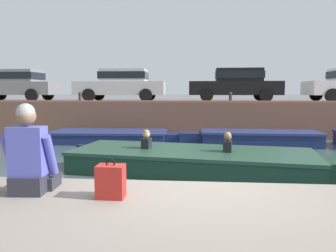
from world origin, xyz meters
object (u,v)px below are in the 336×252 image
(mooring_bollard_west, at_px, (80,97))
(backpack_on_ledge, at_px, (111,182))
(person_seated_left, at_px, (30,159))
(mooring_bollard_mid, at_px, (230,97))
(motorboat_passing, at_px, (203,161))
(boat_moored_central_navy, at_px, (254,138))
(car_leftmost_grey, at_px, (16,84))
(car_centre_black, at_px, (236,83))
(boat_moored_west_navy, at_px, (115,137))
(bottle_drink, at_px, (36,182))
(car_left_inner_silver, at_px, (122,84))

(mooring_bollard_west, xyz_separation_m, backpack_on_ledge, (4.26, -10.95, -0.69))
(person_seated_left, bearing_deg, mooring_bollard_mid, 73.39)
(motorboat_passing, bearing_deg, boat_moored_central_navy, 65.17)
(car_leftmost_grey, distance_m, mooring_bollard_mid, 10.70)
(car_centre_black, height_order, mooring_bollard_west, car_centre_black)
(motorboat_passing, xyz_separation_m, mooring_bollard_mid, (1.28, 6.13, 1.49))
(mooring_bollard_mid, bearing_deg, backpack_on_ledge, -102.00)
(boat_moored_west_navy, bearing_deg, boat_moored_central_navy, -2.23)
(mooring_bollard_mid, relative_size, person_seated_left, 0.46)
(boat_moored_west_navy, xyz_separation_m, boat_moored_central_navy, (5.32, -0.21, 0.04))
(motorboat_passing, relative_size, backpack_on_ledge, 17.80)
(mooring_bollard_mid, relative_size, backpack_on_ledge, 1.09)
(boat_moored_west_navy, height_order, car_leftmost_grey, car_leftmost_grey)
(car_leftmost_grey, bearing_deg, bottle_drink, -59.74)
(car_leftmost_grey, xyz_separation_m, bottle_drink, (7.32, -12.55, -1.37))
(mooring_bollard_west, height_order, person_seated_left, mooring_bollard_west)
(car_centre_black, distance_m, person_seated_left, 13.18)
(car_leftmost_grey, xyz_separation_m, car_centre_black, (10.97, -0.00, -0.00))
(boat_moored_central_navy, xyz_separation_m, mooring_bollard_mid, (-0.70, 1.86, 1.50))
(car_left_inner_silver, height_order, person_seated_left, car_left_inner_silver)
(motorboat_passing, relative_size, mooring_bollard_west, 16.32)
(bottle_drink, bearing_deg, car_centre_black, 73.79)
(motorboat_passing, height_order, backpack_on_ledge, backpack_on_ledge)
(boat_moored_central_navy, height_order, car_left_inner_silver, car_left_inner_silver)
(motorboat_passing, height_order, car_left_inner_silver, car_left_inner_silver)
(person_seated_left, height_order, backpack_on_ledge, person_seated_left)
(mooring_bollard_mid, relative_size, bottle_drink, 2.18)
(boat_moored_central_navy, relative_size, mooring_bollard_mid, 11.54)
(car_leftmost_grey, xyz_separation_m, mooring_bollard_mid, (10.53, -1.76, -0.61))
(car_centre_black, bearing_deg, mooring_bollard_mid, -103.91)
(boat_moored_central_navy, height_order, car_leftmost_grey, car_leftmost_grey)
(boat_moored_west_navy, relative_size, motorboat_passing, 0.73)
(mooring_bollard_west, bearing_deg, person_seated_left, -72.85)
(car_centre_black, distance_m, mooring_bollard_mid, 1.91)
(car_centre_black, relative_size, bottle_drink, 21.13)
(mooring_bollard_mid, xyz_separation_m, person_seated_left, (-3.24, -10.85, -0.49))
(car_leftmost_grey, bearing_deg, car_centre_black, -0.01)
(motorboat_passing, distance_m, mooring_bollard_west, 8.24)
(backpack_on_ledge, bearing_deg, boat_moored_west_navy, 103.85)
(boat_moored_central_navy, xyz_separation_m, bottle_drink, (-3.91, -8.93, 0.74))
(car_left_inner_silver, distance_m, person_seated_left, 12.80)
(bottle_drink, bearing_deg, motorboat_passing, 67.48)
(motorboat_passing, distance_m, backpack_on_ledge, 5.00)
(boat_moored_west_navy, xyz_separation_m, backpack_on_ledge, (2.29, -9.30, 0.85))
(mooring_bollard_mid, xyz_separation_m, backpack_on_ledge, (-2.33, -10.95, -0.69))
(motorboat_passing, xyz_separation_m, car_leftmost_grey, (-9.25, 7.89, 2.10))
(mooring_bollard_west, bearing_deg, motorboat_passing, -49.10)
(mooring_bollard_west, distance_m, mooring_bollard_mid, 6.58)
(mooring_bollard_mid, bearing_deg, car_leftmost_grey, 170.51)
(person_seated_left, distance_m, bottle_drink, 0.28)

